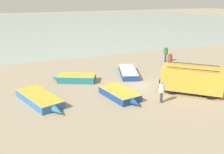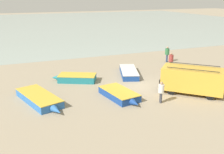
% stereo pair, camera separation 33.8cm
% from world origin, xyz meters
% --- Properties ---
extents(ground_plane, '(200.00, 200.00, 0.00)m').
position_xyz_m(ground_plane, '(0.00, 0.00, 0.00)').
color(ground_plane, gray).
extents(sea_water, '(120.00, 80.00, 0.01)m').
position_xyz_m(sea_water, '(0.00, 52.00, 0.00)').
color(sea_water, '#99A89E').
rests_on(sea_water, ground_plane).
extents(parked_van, '(4.77, 4.71, 2.16)m').
position_xyz_m(parked_van, '(2.96, -2.74, 1.13)').
color(parked_van, gold).
rests_on(parked_van, ground_plane).
extents(fishing_rowboat_0, '(2.24, 4.26, 0.55)m').
position_xyz_m(fishing_rowboat_0, '(-2.68, -1.58, 0.28)').
color(fishing_rowboat_0, navy).
rests_on(fishing_rowboat_0, ground_plane).
extents(fishing_rowboat_1, '(2.98, 5.57, 0.56)m').
position_xyz_m(fishing_rowboat_1, '(-8.37, -0.17, 0.28)').
color(fishing_rowboat_1, '#2D66AD').
rests_on(fishing_rowboat_1, ground_plane).
extents(fishing_rowboat_2, '(2.76, 5.07, 0.55)m').
position_xyz_m(fishing_rowboat_2, '(0.52, 3.59, 0.27)').
color(fishing_rowboat_2, navy).
rests_on(fishing_rowboat_2, ground_plane).
extents(fishing_rowboat_3, '(4.02, 2.88, 0.62)m').
position_xyz_m(fishing_rowboat_3, '(-4.74, 3.51, 0.31)').
color(fishing_rowboat_3, '#1E757F').
rests_on(fishing_rowboat_3, ground_plane).
extents(fisherman_0, '(0.47, 0.47, 1.79)m').
position_xyz_m(fisherman_0, '(5.27, 3.54, 1.07)').
color(fisherman_0, '#5B564C').
rests_on(fisherman_0, ground_plane).
extents(fisherman_1, '(0.47, 0.47, 1.80)m').
position_xyz_m(fisherman_1, '(6.72, 6.43, 1.08)').
color(fisherman_1, navy).
rests_on(fisherman_1, ground_plane).
extents(fisherman_2, '(0.42, 0.42, 1.58)m').
position_xyz_m(fisherman_2, '(-0.33, -3.52, 0.95)').
color(fisherman_2, '#38383D').
rests_on(fisherman_2, ground_plane).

